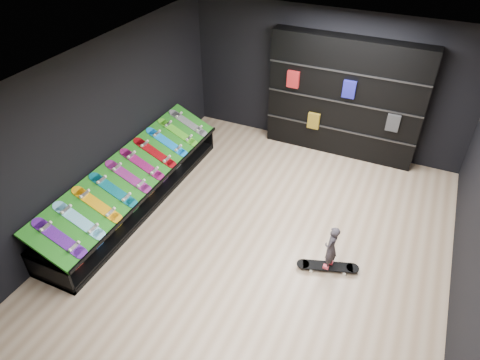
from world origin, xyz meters
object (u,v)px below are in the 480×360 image
at_px(display_rack, 136,191).
at_px(floor_skateboard, 327,267).
at_px(back_shelving, 344,99).
at_px(child, 330,255).

distance_m(display_rack, floor_skateboard, 3.76).
relative_size(display_rack, back_shelving, 1.41).
bearing_deg(child, back_shelving, -159.79).
xyz_separation_m(floor_skateboard, child, (0.00, 0.00, 0.28)).
relative_size(floor_skateboard, child, 2.05).
distance_m(floor_skateboard, child, 0.28).
bearing_deg(display_rack, floor_skateboard, -2.63).
height_order(back_shelving, child, back_shelving).
height_order(back_shelving, floor_skateboard, back_shelving).
xyz_separation_m(display_rack, back_shelving, (3.00, 3.32, 1.02)).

